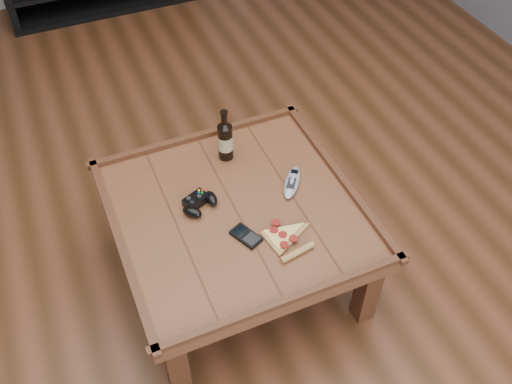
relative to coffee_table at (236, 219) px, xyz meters
name	(u,v)px	position (x,y,z in m)	size (l,w,h in m)	color
ground	(238,273)	(0.00, 0.00, -0.39)	(6.00, 6.00, 0.00)	#442713
coffee_table	(236,219)	(0.00, 0.00, 0.00)	(1.03, 1.03, 0.48)	#5A3319
beer_bottle	(225,139)	(0.08, 0.31, 0.16)	(0.07, 0.07, 0.26)	black
game_controller	(199,203)	(-0.13, 0.08, 0.08)	(0.17, 0.15, 0.05)	black
pizza_slice	(285,239)	(0.12, -0.22, 0.07)	(0.20, 0.29, 0.03)	tan
smartphone	(246,236)	(-0.02, -0.15, 0.07)	(0.11, 0.14, 0.02)	black
remote_control	(292,182)	(0.28, 0.04, 0.07)	(0.17, 0.19, 0.03)	#9A9EA7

